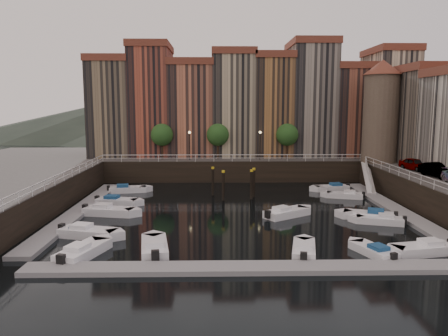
{
  "coord_description": "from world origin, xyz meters",
  "views": [
    {
      "loc": [
        -2.31,
        -44.43,
        10.78
      ],
      "look_at": [
        -1.38,
        4.0,
        3.82
      ],
      "focal_mm": 35.0,
      "sensor_mm": 36.0,
      "label": 1
    }
  ],
  "objects_px": {
    "mooring_pilings": "(235,184)",
    "car_b": "(439,171)",
    "corner_tower": "(381,110)",
    "boat_left_1": "(84,233)",
    "boat_left_2": "(108,211)",
    "gangway": "(368,176)",
    "car_a": "(415,165)",
    "boat_left_0": "(87,232)"
  },
  "relations": [
    {
      "from": "gangway",
      "to": "boat_left_2",
      "type": "bearing_deg",
      "value": -158.2
    },
    {
      "from": "gangway",
      "to": "boat_left_0",
      "type": "relative_size",
      "value": 1.6
    },
    {
      "from": "gangway",
      "to": "car_a",
      "type": "xyz_separation_m",
      "value": [
        4.37,
        -3.3,
        1.81
      ]
    },
    {
      "from": "gangway",
      "to": "boat_left_1",
      "type": "bearing_deg",
      "value": -147.62
    },
    {
      "from": "boat_left_1",
      "to": "boat_left_2",
      "type": "bearing_deg",
      "value": 97.58
    },
    {
      "from": "mooring_pilings",
      "to": "boat_left_1",
      "type": "bearing_deg",
      "value": -131.29
    },
    {
      "from": "corner_tower",
      "to": "car_b",
      "type": "height_order",
      "value": "corner_tower"
    },
    {
      "from": "corner_tower",
      "to": "boat_left_2",
      "type": "distance_m",
      "value": 38.2
    },
    {
      "from": "gangway",
      "to": "car_a",
      "type": "relative_size",
      "value": 1.95
    },
    {
      "from": "gangway",
      "to": "boat_left_0",
      "type": "xyz_separation_m",
      "value": [
        -30.04,
        -19.35,
        -1.52
      ]
    },
    {
      "from": "boat_left_0",
      "to": "car_a",
      "type": "bearing_deg",
      "value": 39.61
    },
    {
      "from": "boat_left_0",
      "to": "car_a",
      "type": "relative_size",
      "value": 1.22
    },
    {
      "from": "boat_left_2",
      "to": "gangway",
      "type": "bearing_deg",
      "value": 32.91
    },
    {
      "from": "boat_left_0",
      "to": "boat_left_1",
      "type": "relative_size",
      "value": 1.17
    },
    {
      "from": "corner_tower",
      "to": "boat_left_1",
      "type": "xyz_separation_m",
      "value": [
        -33.23,
        -23.73,
        -9.86
      ]
    },
    {
      "from": "mooring_pilings",
      "to": "car_a",
      "type": "height_order",
      "value": "car_a"
    },
    {
      "from": "gangway",
      "to": "boat_left_2",
      "type": "height_order",
      "value": "gangway"
    },
    {
      "from": "corner_tower",
      "to": "mooring_pilings",
      "type": "distance_m",
      "value": 23.45
    },
    {
      "from": "car_b",
      "to": "boat_left_2",
      "type": "bearing_deg",
      "value": 174.15
    },
    {
      "from": "corner_tower",
      "to": "car_b",
      "type": "distance_m",
      "value": 14.64
    },
    {
      "from": "boat_left_2",
      "to": "car_b",
      "type": "distance_m",
      "value": 35.0
    },
    {
      "from": "mooring_pilings",
      "to": "boat_left_2",
      "type": "height_order",
      "value": "mooring_pilings"
    },
    {
      "from": "boat_left_1",
      "to": "corner_tower",
      "type": "bearing_deg",
      "value": 44.84
    },
    {
      "from": "corner_tower",
      "to": "car_b",
      "type": "xyz_separation_m",
      "value": [
        1.65,
        -13.06,
        -6.41
      ]
    },
    {
      "from": "boat_left_0",
      "to": "car_a",
      "type": "xyz_separation_m",
      "value": [
        34.42,
        16.04,
        3.33
      ]
    },
    {
      "from": "boat_left_0",
      "to": "gangway",
      "type": "bearing_deg",
      "value": 47.4
    },
    {
      "from": "gangway",
      "to": "car_a",
      "type": "bearing_deg",
      "value": -37.07
    },
    {
      "from": "boat_left_2",
      "to": "car_b",
      "type": "relative_size",
      "value": 1.12
    },
    {
      "from": "car_b",
      "to": "car_a",
      "type": "bearing_deg",
      "value": 80.34
    },
    {
      "from": "corner_tower",
      "to": "mooring_pilings",
      "type": "xyz_separation_m",
      "value": [
        -20.03,
        -8.7,
        -8.54
      ]
    },
    {
      "from": "boat_left_1",
      "to": "gangway",
      "type": "bearing_deg",
      "value": 41.69
    },
    {
      "from": "boat_left_1",
      "to": "boat_left_2",
      "type": "height_order",
      "value": "boat_left_2"
    },
    {
      "from": "mooring_pilings",
      "to": "car_b",
      "type": "relative_size",
      "value": 1.09
    },
    {
      "from": "boat_left_2",
      "to": "car_a",
      "type": "distance_m",
      "value": 35.73
    },
    {
      "from": "corner_tower",
      "to": "car_a",
      "type": "relative_size",
      "value": 3.24
    },
    {
      "from": "corner_tower",
      "to": "boat_left_0",
      "type": "distance_m",
      "value": 41.83
    },
    {
      "from": "boat_left_2",
      "to": "car_b",
      "type": "xyz_separation_m",
      "value": [
        34.66,
        3.49,
        3.38
      ]
    },
    {
      "from": "boat_left_1",
      "to": "car_a",
      "type": "distance_m",
      "value": 38.33
    },
    {
      "from": "corner_tower",
      "to": "car_a",
      "type": "height_order",
      "value": "corner_tower"
    },
    {
      "from": "corner_tower",
      "to": "boat_left_1",
      "type": "bearing_deg",
      "value": -144.46
    },
    {
      "from": "mooring_pilings",
      "to": "car_b",
      "type": "distance_m",
      "value": 22.22
    },
    {
      "from": "mooring_pilings",
      "to": "car_a",
      "type": "relative_size",
      "value": 1.23
    }
  ]
}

